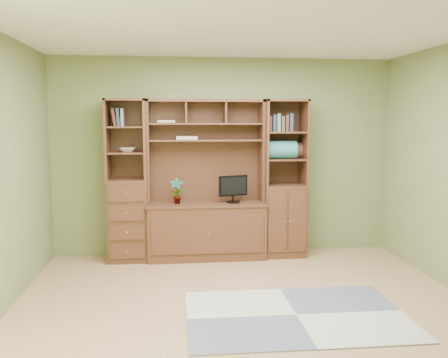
{
  "coord_description": "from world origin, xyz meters",
  "views": [
    {
      "loc": [
        -0.68,
        -4.28,
        1.78
      ],
      "look_at": [
        -0.08,
        1.2,
        1.1
      ],
      "focal_mm": 38.0,
      "sensor_mm": 36.0,
      "label": 1
    }
  ],
  "objects": [
    {
      "name": "room",
      "position": [
        0.0,
        0.0,
        1.3
      ],
      "size": [
        4.6,
        4.1,
        2.64
      ],
      "color": "tan",
      "rests_on": "ground"
    },
    {
      "name": "center_hutch",
      "position": [
        -0.25,
        1.73,
        1.02
      ],
      "size": [
        1.54,
        0.53,
        2.05
      ],
      "primitive_type": "cube",
      "color": "#4F2C1B",
      "rests_on": "ground"
    },
    {
      "name": "bowl",
      "position": [
        -1.24,
        1.77,
        1.42
      ],
      "size": [
        0.21,
        0.21,
        0.05
      ],
      "primitive_type": "imported",
      "color": "silver",
      "rests_on": "left_tower"
    },
    {
      "name": "left_tower",
      "position": [
        -1.25,
        1.77,
        1.02
      ],
      "size": [
        0.5,
        0.45,
        2.05
      ],
      "primitive_type": "cube",
      "color": "#4F2C1B",
      "rests_on": "ground"
    },
    {
      "name": "right_tower",
      "position": [
        0.77,
        1.77,
        1.02
      ],
      "size": [
        0.55,
        0.45,
        2.05
      ],
      "primitive_type": "cube",
      "color": "#4F2C1B",
      "rests_on": "ground"
    },
    {
      "name": "monitor",
      "position": [
        0.09,
        1.7,
        0.97
      ],
      "size": [
        0.43,
        0.29,
        0.48
      ],
      "primitive_type": "cube",
      "rotation": [
        0.0,
        0.0,
        0.32
      ],
      "color": "black",
      "rests_on": "center_hutch"
    },
    {
      "name": "magazines",
      "position": [
        -0.5,
        1.82,
        1.56
      ],
      "size": [
        0.27,
        0.19,
        0.04
      ],
      "primitive_type": "cube",
      "color": "beige",
      "rests_on": "center_hutch"
    },
    {
      "name": "orchid",
      "position": [
        -0.63,
        1.7,
        0.89
      ],
      "size": [
        0.17,
        0.12,
        0.33
      ],
      "primitive_type": "imported",
      "color": "#9C3F34",
      "rests_on": "center_hutch"
    },
    {
      "name": "blanket_teal",
      "position": [
        0.71,
        1.73,
        1.41
      ],
      "size": [
        0.4,
        0.23,
        0.23
      ],
      "primitive_type": "cube",
      "color": "#2D7577",
      "rests_on": "right_tower"
    },
    {
      "name": "blanket_red",
      "position": [
        0.85,
        1.85,
        1.39
      ],
      "size": [
        0.37,
        0.2,
        0.2
      ],
      "primitive_type": "cube",
      "color": "brown",
      "rests_on": "right_tower"
    },
    {
      "name": "rug",
      "position": [
        0.43,
        -0.22,
        0.01
      ],
      "size": [
        2.01,
        1.35,
        0.01
      ],
      "primitive_type": "cube",
      "rotation": [
        0.0,
        0.0,
        -0.01
      ],
      "color": "gray",
      "rests_on": "ground"
    }
  ]
}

